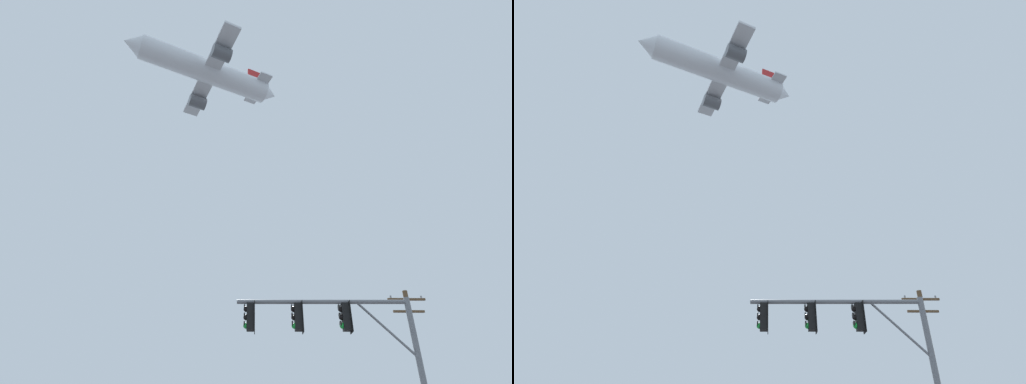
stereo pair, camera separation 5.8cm
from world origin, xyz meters
The scene contains 3 objects.
signal_pole_near centered at (2.49, 7.73, 4.37)m, with size 6.05×0.51×5.62m.
utility_pole centered at (8.58, 16.55, 4.66)m, with size 2.20×0.28×8.73m.
airplane centered at (-6.71, 29.32, 42.58)m, with size 20.40×15.76×5.83m.
Camera 2 is at (-0.54, -5.67, 1.54)m, focal length 27.07 mm.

